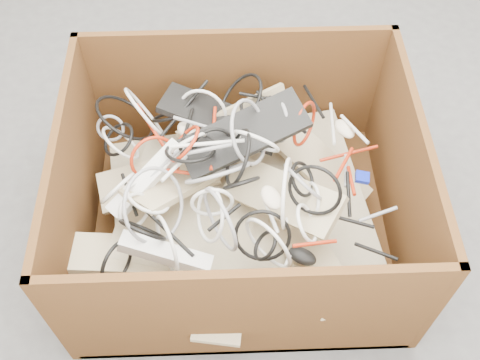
{
  "coord_description": "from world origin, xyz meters",
  "views": [
    {
      "loc": [
        -0.18,
        -1.35,
        1.88
      ],
      "look_at": [
        -0.14,
        -0.23,
        0.3
      ],
      "focal_mm": 42.94,
      "sensor_mm": 36.0,
      "label": 1
    }
  ],
  "objects_px": {
    "power_strip_left": "(146,179)",
    "vga_plug": "(362,177)",
    "power_strip_right": "(166,253)",
    "cardboard_box": "(236,209)"
  },
  "relations": [
    {
      "from": "power_strip_left",
      "to": "vga_plug",
      "type": "relative_size",
      "value": 6.87
    },
    {
      "from": "power_strip_right",
      "to": "vga_plug",
      "type": "distance_m",
      "value": 0.69
    },
    {
      "from": "cardboard_box",
      "to": "power_strip_right",
      "type": "height_order",
      "value": "cardboard_box"
    },
    {
      "from": "power_strip_right",
      "to": "power_strip_left",
      "type": "bearing_deg",
      "value": 120.23
    },
    {
      "from": "cardboard_box",
      "to": "vga_plug",
      "type": "bearing_deg",
      "value": -2.08
    },
    {
      "from": "power_strip_right",
      "to": "cardboard_box",
      "type": "bearing_deg",
      "value": 66.69
    },
    {
      "from": "power_strip_right",
      "to": "vga_plug",
      "type": "bearing_deg",
      "value": 37.37
    },
    {
      "from": "cardboard_box",
      "to": "power_strip_left",
      "type": "height_order",
      "value": "cardboard_box"
    },
    {
      "from": "power_strip_left",
      "to": "vga_plug",
      "type": "height_order",
      "value": "power_strip_left"
    },
    {
      "from": "power_strip_right",
      "to": "vga_plug",
      "type": "height_order",
      "value": "power_strip_right"
    }
  ]
}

